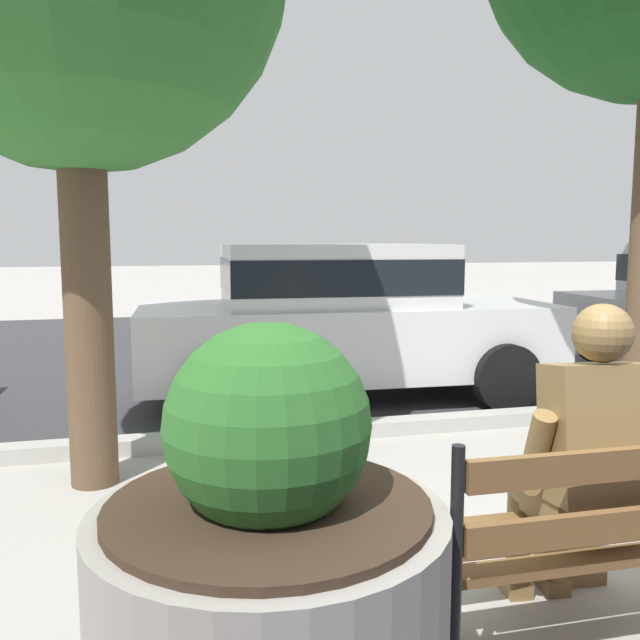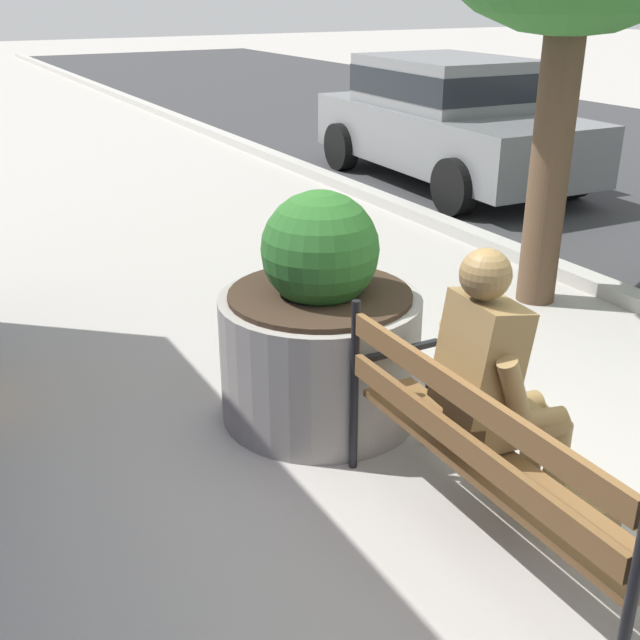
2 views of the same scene
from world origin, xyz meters
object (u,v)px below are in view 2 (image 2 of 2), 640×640
at_px(park_bench, 493,451).
at_px(bronze_statue_seated, 505,396).
at_px(parked_car_grey, 448,117).
at_px(concrete_planter, 320,333).

bearing_deg(park_bench, bronze_statue_seated, 130.59).
bearing_deg(bronze_statue_seated, parked_car_grey, 144.51).
bearing_deg(concrete_planter, park_bench, 0.74).
relative_size(park_bench, concrete_planter, 1.34).
height_order(park_bench, parked_car_grey, parked_car_grey).
relative_size(park_bench, bronze_statue_seated, 1.32).
relative_size(bronze_statue_seated, concrete_planter, 1.01).
distance_m(bronze_statue_seated, parked_car_grey, 7.13).
height_order(park_bench, concrete_planter, concrete_planter).
height_order(park_bench, bronze_statue_seated, bronze_statue_seated).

